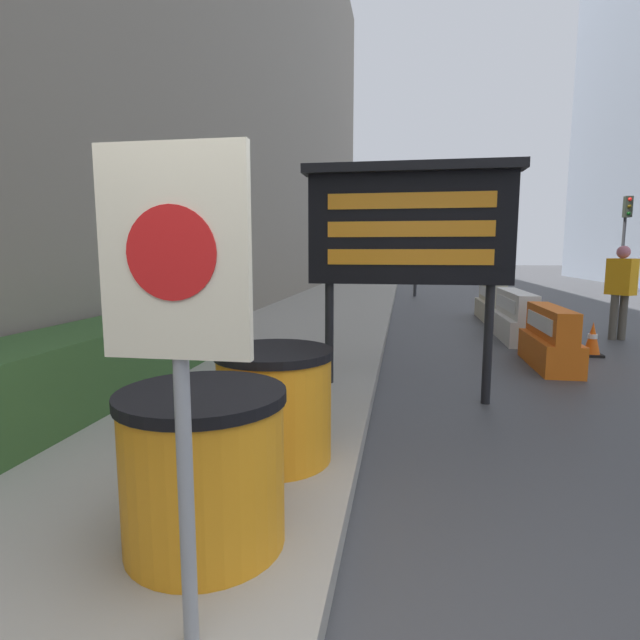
{
  "coord_description": "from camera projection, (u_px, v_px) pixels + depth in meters",
  "views": [
    {
      "loc": [
        0.31,
        -1.64,
        1.7
      ],
      "look_at": [
        -1.48,
        8.98,
        0.2
      ],
      "focal_mm": 28.0,
      "sensor_mm": 36.0,
      "label": 1
    }
  ],
  "objects": [
    {
      "name": "hedge_strip",
      "position": [
        85.0,
        366.0,
        5.06
      ],
      "size": [
        0.9,
        5.34,
        0.76
      ],
      "color": "#335628",
      "rests_on": "sidewalk_left"
    },
    {
      "name": "barrel_drum_foreground",
      "position": [
        204.0,
        467.0,
        2.6
      ],
      "size": [
        0.87,
        0.87,
        0.83
      ],
      "color": "orange",
      "rests_on": "sidewalk_left"
    },
    {
      "name": "barrel_drum_middle",
      "position": [
        274.0,
        404.0,
        3.67
      ],
      "size": [
        0.87,
        0.87,
        0.83
      ],
      "color": "orange",
      "rests_on": "sidewalk_left"
    },
    {
      "name": "warning_sign",
      "position": [
        177.0,
        305.0,
        1.77
      ],
      "size": [
        0.55,
        0.08,
        1.91
      ],
      "color": "gray",
      "rests_on": "sidewalk_left"
    },
    {
      "name": "message_board",
      "position": [
        409.0,
        227.0,
        5.47
      ],
      "size": [
        2.34,
        0.36,
        2.63
      ],
      "color": "black",
      "rests_on": "ground_plane"
    },
    {
      "name": "jersey_barrier_orange_far",
      "position": [
        550.0,
        341.0,
        7.32
      ],
      "size": [
        0.53,
        1.64,
        0.89
      ],
      "color": "orange",
      "rests_on": "ground_plane"
    },
    {
      "name": "jersey_barrier_white",
      "position": [
        515.0,
        318.0,
        9.64
      ],
      "size": [
        0.61,
        2.16,
        0.93
      ],
      "color": "silver",
      "rests_on": "ground_plane"
    },
    {
      "name": "jersey_barrier_cream",
      "position": [
        491.0,
        304.0,
        12.25
      ],
      "size": [
        0.51,
        2.13,
        0.93
      ],
      "color": "beige",
      "rests_on": "ground_plane"
    },
    {
      "name": "traffic_cone_near",
      "position": [
        592.0,
        340.0,
        8.08
      ],
      "size": [
        0.31,
        0.31,
        0.56
      ],
      "color": "black",
      "rests_on": "ground_plane"
    },
    {
      "name": "traffic_light_near_curb",
      "position": [
        417.0,
        229.0,
        18.28
      ],
      "size": [
        0.28,
        0.45,
        3.42
      ],
      "color": "#2D2D30",
      "rests_on": "ground_plane"
    },
    {
      "name": "traffic_light_far_side",
      "position": [
        626.0,
        223.0,
        20.26
      ],
      "size": [
        0.28,
        0.45,
        3.88
      ],
      "color": "#2D2D30",
      "rests_on": "ground_plane"
    },
    {
      "name": "pedestrian_worker",
      "position": [
        621.0,
        285.0,
        9.46
      ],
      "size": [
        0.51,
        0.54,
        1.79
      ],
      "rotation": [
        0.0,
        0.0,
        5.39
      ],
      "color": "#514C42",
      "rests_on": "ground_plane"
    }
  ]
}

